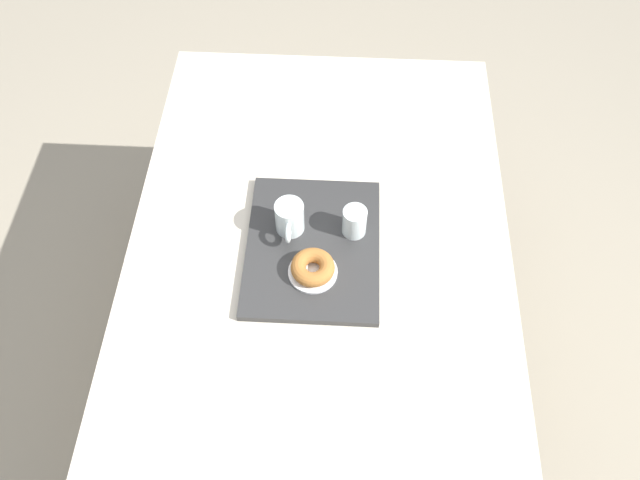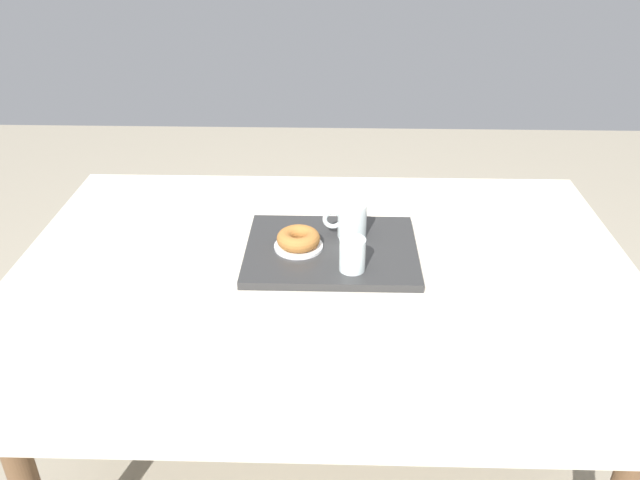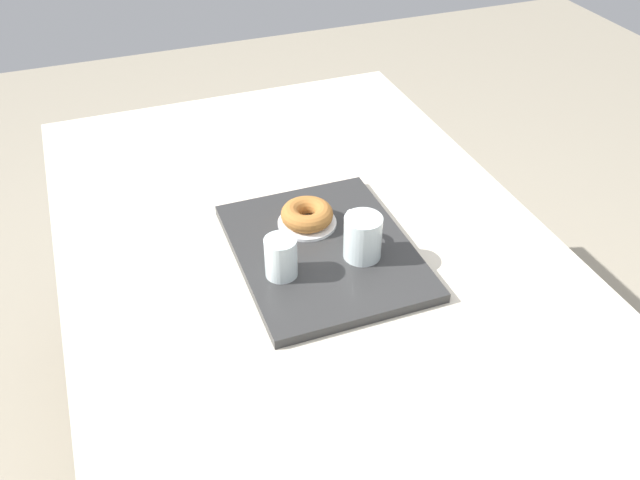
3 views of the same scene
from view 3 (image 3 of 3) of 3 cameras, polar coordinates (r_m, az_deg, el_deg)
The scene contains 7 objects.
ground_plane at distance 1.92m, azimuth -0.44°, elevation -18.32°, with size 6.00×6.00×0.00m, color gray.
dining_table at distance 1.42m, azimuth -0.57°, elevation -3.45°, with size 1.53×0.99×0.73m.
serving_tray at distance 1.36m, azimuth 0.27°, elevation -0.91°, with size 0.43×0.34×0.02m, color #2D2D2D.
tea_mug_left at distance 1.31m, azimuth 3.58°, elevation 0.20°, with size 0.11×0.07×0.09m.
water_glass_near at distance 1.27m, azimuth -3.31°, elevation -1.57°, with size 0.06×0.06×0.08m.
donut_plate_left at distance 1.41m, azimuth -1.09°, elevation 1.44°, with size 0.12×0.12×0.01m, color white.
sugar_donut_left at distance 1.40m, azimuth -1.10°, elevation 2.19°, with size 0.11×0.11×0.04m, color #A3662D.
Camera 3 is at (1.01, -0.36, 1.59)m, focal length 37.96 mm.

